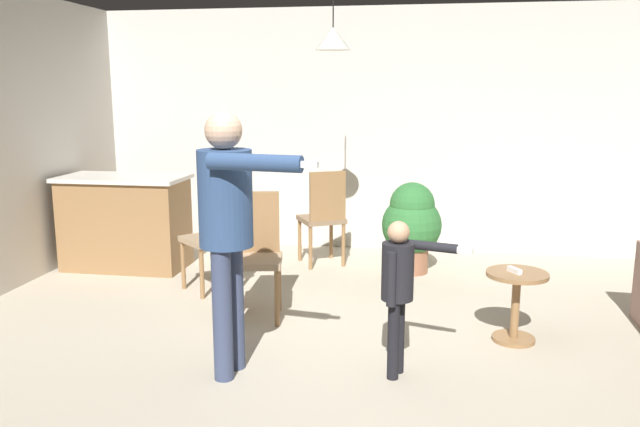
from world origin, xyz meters
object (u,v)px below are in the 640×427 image
(dining_chair_by_counter, at_px, (324,214))
(potted_plant_corner, at_px, (412,223))
(kitchen_counter, at_px, (126,222))
(side_table_by_couch, at_px, (516,298))
(dining_chair_near_wall, at_px, (255,250))
(person_adult, at_px, (228,216))
(dining_chair_centre_back, at_px, (213,233))
(person_child, at_px, (399,281))
(spare_remote_on_table, at_px, (514,270))

(dining_chair_by_counter, distance_m, potted_plant_corner, 0.91)
(kitchen_counter, distance_m, side_table_by_couch, 3.93)
(side_table_by_couch, bearing_deg, dining_chair_near_wall, 173.64)
(potted_plant_corner, bearing_deg, person_adult, -113.03)
(person_adult, xyz_separation_m, dining_chair_near_wall, (-0.13, 1.08, -0.50))
(side_table_by_couch, height_order, dining_chair_near_wall, dining_chair_near_wall)
(kitchen_counter, bearing_deg, side_table_by_couch, -20.51)
(dining_chair_by_counter, bearing_deg, side_table_by_couch, -75.61)
(side_table_by_couch, bearing_deg, potted_plant_corner, 115.20)
(dining_chair_by_counter, bearing_deg, dining_chair_near_wall, -130.07)
(dining_chair_by_counter, height_order, dining_chair_centre_back, same)
(potted_plant_corner, bearing_deg, person_child, -90.61)
(dining_chair_centre_back, height_order, spare_remote_on_table, dining_chair_centre_back)
(person_adult, distance_m, spare_remote_on_table, 2.09)
(kitchen_counter, relative_size, person_adult, 0.75)
(kitchen_counter, xyz_separation_m, side_table_by_couch, (3.68, -1.37, -0.15))
(kitchen_counter, height_order, dining_chair_by_counter, dining_chair_by_counter)
(person_child, bearing_deg, side_table_by_couch, 147.07)
(kitchen_counter, xyz_separation_m, potted_plant_corner, (2.88, 0.31, 0.02))
(dining_chair_near_wall, distance_m, potted_plant_corner, 1.89)
(kitchen_counter, distance_m, spare_remote_on_table, 3.91)
(spare_remote_on_table, bearing_deg, dining_chair_centre_back, 163.11)
(person_adult, relative_size, dining_chair_centre_back, 1.68)
(kitchen_counter, distance_m, dining_chair_by_counter, 2.03)
(dining_chair_by_counter, xyz_separation_m, dining_chair_centre_back, (-0.83, -1.04, 0.00))
(dining_chair_centre_back, distance_m, potted_plant_corner, 1.97)
(dining_chair_by_counter, bearing_deg, potted_plant_corner, -35.78)
(side_table_by_couch, distance_m, dining_chair_near_wall, 2.02)
(kitchen_counter, distance_m, person_child, 3.55)
(kitchen_counter, xyz_separation_m, spare_remote_on_table, (3.65, -1.39, 0.06))
(person_adult, bearing_deg, dining_chair_centre_back, -149.56)
(side_table_by_couch, distance_m, potted_plant_corner, 1.87)
(person_adult, height_order, dining_chair_near_wall, person_adult)
(person_adult, xyz_separation_m, dining_chair_centre_back, (-0.66, 1.60, -0.50))
(person_child, bearing_deg, dining_chair_by_counter, -144.95)
(dining_chair_by_counter, xyz_separation_m, dining_chair_near_wall, (-0.30, -1.56, 0.00))
(potted_plant_corner, bearing_deg, side_table_by_couch, -64.80)
(person_adult, bearing_deg, person_child, 105.86)
(side_table_by_couch, relative_size, dining_chair_by_counter, 0.52)
(side_table_by_couch, bearing_deg, dining_chair_centre_back, 163.59)
(side_table_by_couch, xyz_separation_m, person_child, (-0.82, -0.72, 0.30))
(potted_plant_corner, bearing_deg, dining_chair_near_wall, -129.61)
(side_table_by_couch, xyz_separation_m, potted_plant_corner, (-0.79, 1.68, 0.17))
(kitchen_counter, height_order, dining_chair_centre_back, dining_chair_centre_back)
(dining_chair_near_wall, bearing_deg, potted_plant_corner, -140.26)
(side_table_by_couch, bearing_deg, dining_chair_by_counter, 133.47)
(side_table_by_couch, xyz_separation_m, person_adult, (-1.87, -0.86, 0.72))
(side_table_by_couch, height_order, person_child, person_child)
(side_table_by_couch, distance_m, person_child, 1.13)
(person_adult, bearing_deg, side_table_by_couch, 122.86)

